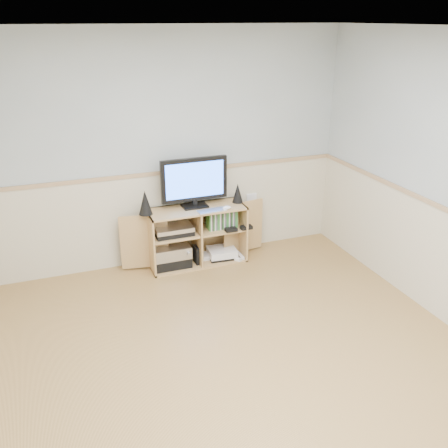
{
  "coord_description": "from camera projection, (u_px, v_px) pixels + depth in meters",
  "views": [
    {
      "loc": [
        -1.23,
        -2.79,
        2.56
      ],
      "look_at": [
        0.27,
        1.2,
        0.78
      ],
      "focal_mm": 40.0,
      "sensor_mm": 36.0,
      "label": 1
    }
  ],
  "objects": [
    {
      "name": "av_components",
      "position": [
        172.0,
        249.0,
        5.45
      ],
      "size": [
        0.5,
        0.3,
        0.47
      ],
      "color": "black",
      "rests_on": "media_cabinet"
    },
    {
      "name": "room",
      "position": [
        235.0,
        229.0,
        3.42
      ],
      "size": [
        4.04,
        4.54,
        2.54
      ],
      "color": "tan",
      "rests_on": "ground"
    },
    {
      "name": "mouse",
      "position": [
        227.0,
        208.0,
        5.35
      ],
      "size": [
        0.1,
        0.07,
        0.04
      ],
      "primitive_type": "ellipsoid",
      "rotation": [
        0.0,
        0.0,
        0.03
      ],
      "color": "white",
      "rests_on": "media_cabinet"
    },
    {
      "name": "game_consoles",
      "position": [
        221.0,
        253.0,
        5.68
      ],
      "size": [
        0.45,
        0.3,
        0.11
      ],
      "color": "white",
      "rests_on": "media_cabinet"
    },
    {
      "name": "game_cases",
      "position": [
        222.0,
        220.0,
        5.52
      ],
      "size": [
        0.33,
        0.13,
        0.19
      ],
      "primitive_type": "cube",
      "color": "#3F8C3F",
      "rests_on": "media_cabinet"
    },
    {
      "name": "keyboard",
      "position": [
        212.0,
        211.0,
        5.29
      ],
      "size": [
        0.32,
        0.15,
        0.01
      ],
      "primitive_type": "cube",
      "rotation": [
        0.0,
        0.0,
        0.08
      ],
      "color": "silver",
      "rests_on": "media_cabinet"
    },
    {
      "name": "wall_outlet",
      "position": [
        251.0,
        198.0,
        5.82
      ],
      "size": [
        0.12,
        0.03,
        0.12
      ],
      "primitive_type": "cube",
      "color": "white",
      "rests_on": "wall_back"
    },
    {
      "name": "speaker_right",
      "position": [
        238.0,
        193.0,
        5.51
      ],
      "size": [
        0.12,
        0.12,
        0.22
      ],
      "primitive_type": "cone",
      "color": "black",
      "rests_on": "media_cabinet"
    },
    {
      "name": "speaker_left",
      "position": [
        145.0,
        203.0,
        5.17
      ],
      "size": [
        0.14,
        0.14,
        0.26
      ],
      "primitive_type": "cone",
      "color": "black",
      "rests_on": "media_cabinet"
    },
    {
      "name": "media_cabinet",
      "position": [
        195.0,
        234.0,
        5.54
      ],
      "size": [
        1.66,
        0.4,
        0.65
      ],
      "color": "tan",
      "rests_on": "floor"
    },
    {
      "name": "monitor",
      "position": [
        194.0,
        181.0,
        5.3
      ],
      "size": [
        0.73,
        0.18,
        0.54
      ],
      "color": "black",
      "rests_on": "media_cabinet"
    }
  ]
}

